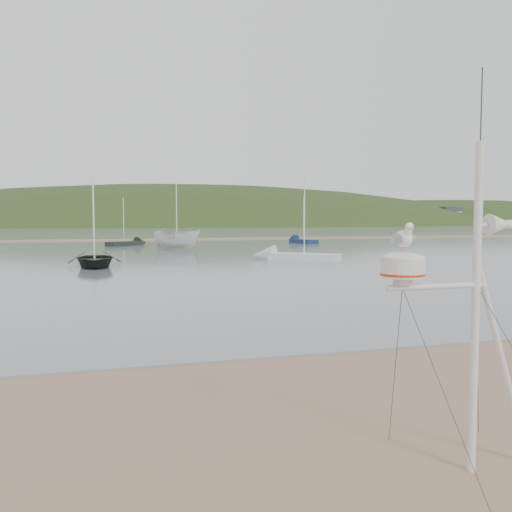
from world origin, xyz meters
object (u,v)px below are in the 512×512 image
object	(u,v)px
sailboat_blue_far	(297,241)
boat_dark	(94,229)
mast_rig	(472,379)
boat_white	(177,223)
sailboat_white_near	(282,256)
sailboat_dark_mid	(133,243)

from	to	relation	value
sailboat_blue_far	boat_dark	bearing A→B (deg)	-130.34
mast_rig	boat_white	distance (m)	46.51
boat_white	sailboat_blue_far	xyz separation A→B (m)	(16.49, 11.34, -2.33)
sailboat_white_near	sailboat_dark_mid	bearing A→B (deg)	110.64
sailboat_white_near	sailboat_blue_far	world-z (taller)	sailboat_white_near
mast_rig	sailboat_blue_far	distance (m)	60.87
boat_dark	sailboat_blue_far	bearing A→B (deg)	49.38
mast_rig	sailboat_white_near	bearing A→B (deg)	75.18
boat_dark	sailboat_blue_far	xyz separation A→B (m)	(23.87, 28.11, -2.09)
boat_dark	sailboat_blue_far	world-z (taller)	sailboat_blue_far
sailboat_white_near	sailboat_dark_mid	distance (m)	26.44
boat_dark	boat_white	distance (m)	18.32
boat_white	sailboat_dark_mid	world-z (taller)	sailboat_dark_mid
sailboat_white_near	sailboat_dark_mid	world-z (taller)	sailboat_white_near
sailboat_dark_mid	sailboat_white_near	bearing A→B (deg)	-69.36
mast_rig	boat_dark	bearing A→B (deg)	98.94
boat_white	sailboat_blue_far	world-z (taller)	sailboat_blue_far
boat_dark	sailboat_white_near	distance (m)	13.58
sailboat_blue_far	sailboat_dark_mid	distance (m)	20.03
mast_rig	sailboat_blue_far	world-z (taller)	sailboat_blue_far
boat_dark	sailboat_dark_mid	bearing A→B (deg)	81.68
boat_dark	boat_white	xyz separation A→B (m)	(7.39, 16.77, 0.25)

